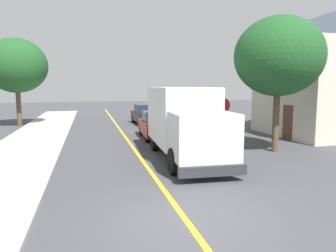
{
  "coord_description": "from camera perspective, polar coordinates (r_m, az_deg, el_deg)",
  "views": [
    {
      "loc": [
        -2.23,
        -7.11,
        3.28
      ],
      "look_at": [
        1.35,
        7.21,
        1.4
      ],
      "focal_mm": 34.04,
      "sensor_mm": 36.0,
      "label": 1
    }
  ],
  "objects": [
    {
      "name": "stop_sign",
      "position": [
        16.82,
        9.83,
        2.29
      ],
      "size": [
        0.8,
        0.1,
        2.65
      ],
      "color": "gray",
      "rests_on": "ground"
    },
    {
      "name": "street_tree_far_side",
      "position": [
        16.62,
        19.19,
        11.65
      ],
      "size": [
        4.27,
        4.27,
        6.6
      ],
      "color": "brown",
      "rests_on": "ground"
    },
    {
      "name": "ground_plane",
      "position": [
        8.14,
        3.24,
        -16.51
      ],
      "size": [
        120.0,
        120.0,
        0.0
      ],
      "primitive_type": "plane",
      "color": "#424247"
    },
    {
      "name": "box_truck",
      "position": [
        14.3,
        2.97,
        1.17
      ],
      "size": [
        2.73,
        7.28,
        3.2
      ],
      "color": "white",
      "rests_on": "ground"
    },
    {
      "name": "street_tree_down_block",
      "position": [
        28.46,
        -25.51,
        9.71
      ],
      "size": [
        4.8,
        4.8,
        7.02
      ],
      "color": "brown",
      "rests_on": "ground"
    },
    {
      "name": "parked_car_near",
      "position": [
        20.08,
        -2.11,
        0.13
      ],
      "size": [
        1.98,
        4.47,
        1.67
      ],
      "color": "maroon",
      "rests_on": "ground"
    },
    {
      "name": "centre_line_yellow",
      "position": [
        17.56,
        -6.5,
        -3.54
      ],
      "size": [
        0.16,
        56.0,
        0.01
      ],
      "primitive_type": "cube",
      "color": "gold",
      "rests_on": "ground"
    },
    {
      "name": "parked_car_mid",
      "position": [
        27.42,
        -4.08,
        2.03
      ],
      "size": [
        1.98,
        4.47,
        1.67
      ],
      "color": "black",
      "rests_on": "ground"
    }
  ]
}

